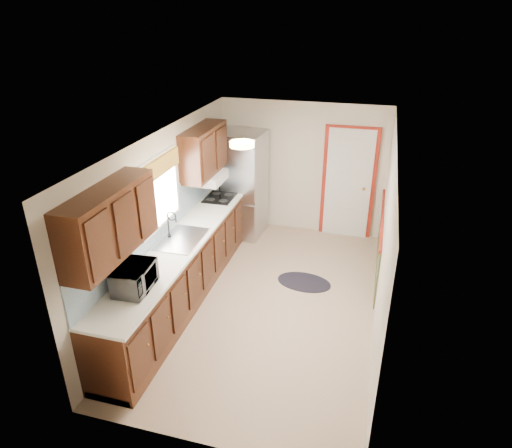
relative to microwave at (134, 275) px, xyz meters
The scene contains 8 objects.
room_shell 1.90m from the microwave, 50.91° to the left, with size 3.20×5.20×2.52m.
kitchen_run 1.23m from the microwave, 91.71° to the left, with size 0.63×4.00×2.20m.
back_wall_trim 4.30m from the microwave, 59.26° to the left, with size 1.12×2.30×2.08m.
ceiling_fixture 1.99m from the microwave, 54.83° to the left, with size 0.30×0.30×0.06m, color #FFD88C.
microwave is the anchor object (origin of this frame).
refrigerator 3.54m from the microwave, 87.08° to the left, with size 0.85×0.82×1.91m.
rug 2.88m from the microwave, 52.30° to the left, with size 0.84×0.54×0.01m, color black.
cooktop 2.85m from the microwave, 89.80° to the left, with size 0.46×0.56×0.02m, color black.
Camera 1 is at (1.29, -5.34, 3.86)m, focal length 32.00 mm.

